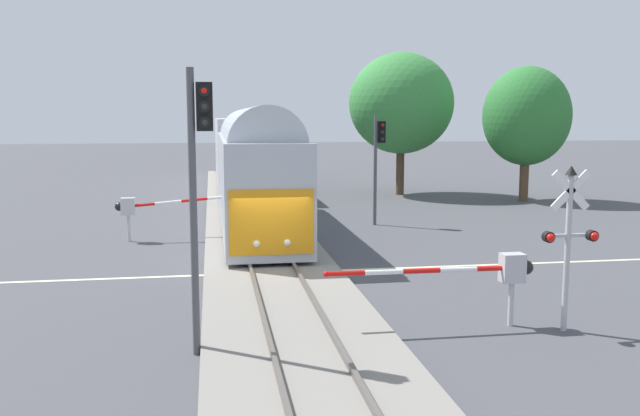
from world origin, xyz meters
TOP-DOWN VIEW (x-y plane):
  - ground_plane at (0.00, 0.00)m, footprint 220.00×220.00m
  - road_centre_stripe at (0.00, 0.00)m, footprint 44.00×0.20m
  - railway_track at (0.00, 0.00)m, footprint 4.40×80.00m
  - commuter_train at (0.00, 18.85)m, footprint 3.04×40.77m
  - crossing_gate_near at (4.78, -6.55)m, footprint 5.19×0.40m
  - crossing_signal_mast at (6.37, -7.16)m, footprint 1.36×0.44m
  - crossing_gate_far at (-4.61, 6.55)m, footprint 5.95×0.40m
  - traffic_signal_median at (-2.15, -7.40)m, footprint 0.53×0.38m
  - traffic_signal_far_side at (5.82, 9.07)m, footprint 0.53×0.38m
  - maple_right_background at (16.77, 16.60)m, footprint 5.19×5.19m
  - oak_far_right at (10.27, 20.99)m, footprint 6.73×6.73m

SIDE VIEW (x-z plane):
  - ground_plane at x=0.00m, z-range 0.00..0.00m
  - road_centre_stripe at x=0.00m, z-range 0.00..0.01m
  - railway_track at x=0.00m, z-range -0.06..0.26m
  - crossing_gate_near at x=4.78m, z-range 0.49..2.29m
  - crossing_gate_far at x=-4.61m, z-range 0.47..2.42m
  - crossing_signal_mast at x=6.37m, z-range 0.44..4.41m
  - commuter_train at x=0.00m, z-range 0.20..5.36m
  - traffic_signal_far_side at x=5.82m, z-range 0.88..6.05m
  - traffic_signal_median at x=-2.15m, z-range 1.02..7.12m
  - maple_right_background at x=16.77m, z-range 1.06..9.11m
  - oak_far_right at x=10.27m, z-range 1.33..10.48m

